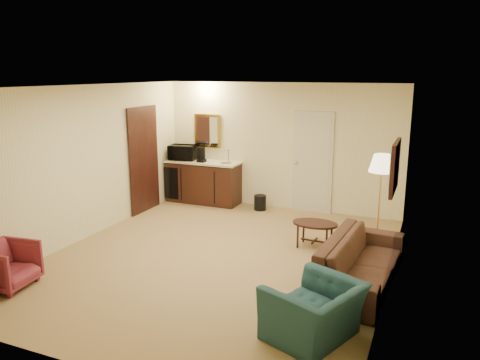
# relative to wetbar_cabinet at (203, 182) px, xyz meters

# --- Properties ---
(ground) EXTENTS (6.00, 6.00, 0.00)m
(ground) POSITION_rel_wetbar_cabinet_xyz_m (1.65, -2.72, -0.46)
(ground) COLOR #95774C
(ground) RESTS_ON ground
(room_walls) EXTENTS (5.02, 6.01, 2.61)m
(room_walls) POSITION_rel_wetbar_cabinet_xyz_m (1.55, -1.95, 1.26)
(room_walls) COLOR beige
(room_walls) RESTS_ON ground
(wetbar_cabinet) EXTENTS (1.64, 0.58, 0.92)m
(wetbar_cabinet) POSITION_rel_wetbar_cabinet_xyz_m (0.00, 0.00, 0.00)
(wetbar_cabinet) COLOR black
(wetbar_cabinet) RESTS_ON ground
(sofa) EXTENTS (0.79, 2.22, 0.85)m
(sofa) POSITION_rel_wetbar_cabinet_xyz_m (3.80, -2.79, -0.03)
(sofa) COLOR black
(sofa) RESTS_ON ground
(teal_armchair) EXTENTS (0.93, 1.11, 0.83)m
(teal_armchair) POSITION_rel_wetbar_cabinet_xyz_m (3.55, -4.35, -0.04)
(teal_armchair) COLOR #1E434B
(teal_armchair) RESTS_ON ground
(rose_chair_near) EXTENTS (0.68, 0.71, 0.67)m
(rose_chair_near) POSITION_rel_wetbar_cabinet_xyz_m (-0.50, -4.72, -0.13)
(rose_chair_near) COLOR maroon
(rose_chair_near) RESTS_ON ground
(coffee_table) EXTENTS (0.77, 0.54, 0.42)m
(coffee_table) POSITION_rel_wetbar_cabinet_xyz_m (2.91, -1.72, -0.25)
(coffee_table) COLOR black
(coffee_table) RESTS_ON ground
(floor_lamp) EXTENTS (0.53, 0.53, 1.55)m
(floor_lamp) POSITION_rel_wetbar_cabinet_xyz_m (3.85, -1.32, 0.32)
(floor_lamp) COLOR gold
(floor_lamp) RESTS_ON ground
(waste_bin) EXTENTS (0.30, 0.30, 0.31)m
(waste_bin) POSITION_rel_wetbar_cabinet_xyz_m (1.35, -0.07, -0.30)
(waste_bin) COLOR black
(waste_bin) RESTS_ON ground
(microwave) EXTENTS (0.62, 0.40, 0.40)m
(microwave) POSITION_rel_wetbar_cabinet_xyz_m (-0.48, -0.02, 0.66)
(microwave) COLOR black
(microwave) RESTS_ON wetbar_cabinet
(coffee_maker) EXTENTS (0.21, 0.21, 0.31)m
(coffee_maker) POSITION_rel_wetbar_cabinet_xyz_m (0.01, -0.10, 0.62)
(coffee_maker) COLOR black
(coffee_maker) RESTS_ON wetbar_cabinet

